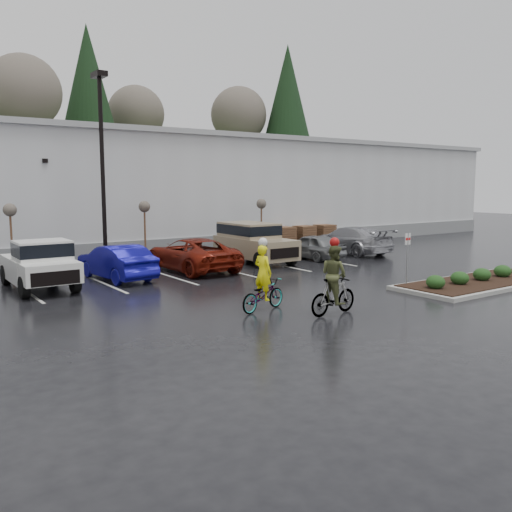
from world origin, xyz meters
TOP-DOWN VIEW (x-y plane):
  - ground at (0.00, 0.00)m, footprint 120.00×120.00m
  - warehouse at (0.00, 21.99)m, footprint 60.50×15.50m
  - wooded_ridge at (0.00, 45.00)m, footprint 80.00×25.00m
  - lamppost at (-4.00, 12.00)m, footprint 0.50×1.00m
  - sapling_west at (-8.00, 13.00)m, footprint 0.60×0.60m
  - sapling_mid at (-1.50, 13.00)m, footprint 0.60×0.60m
  - sapling_east at (6.00, 13.00)m, footprint 0.60×0.60m
  - pallet_stack_a at (8.50, 14.00)m, footprint 1.20×1.20m
  - pallet_stack_b at (10.20, 14.00)m, footprint 1.20×1.20m
  - pallet_stack_c at (12.00, 14.00)m, footprint 1.20×1.20m
  - curb_island at (7.00, -1.00)m, footprint 8.00×3.00m
  - mulch_bed at (7.00, -1.00)m, footprint 7.60×2.60m
  - shrub_a at (4.00, -1.00)m, footprint 0.70×0.70m
  - shrub_b at (5.50, -1.00)m, footprint 0.70×0.70m
  - shrub_c at (7.00, -1.00)m, footprint 0.70×0.70m
  - shrub_d at (8.50, -1.00)m, footprint 0.70×0.70m
  - fire_lane_sign at (3.80, 0.20)m, footprint 0.30×0.05m
  - pickup_white at (-7.94, 8.62)m, footprint 2.10×5.20m
  - car_blue at (-4.69, 8.77)m, footprint 2.12×4.71m
  - car_red at (-0.91, 8.99)m, footprint 2.67×5.63m
  - suv_tan at (3.09, 9.50)m, footprint 2.20×5.10m
  - car_grey at (6.43, 8.82)m, footprint 1.86×4.13m
  - car_far_silver at (9.70, 9.30)m, footprint 2.40×5.61m
  - cyclist_hivis at (-2.97, 0.39)m, footprint 2.05×1.13m
  - cyclist_olive at (-1.48, -1.30)m, footprint 1.90×0.93m

SIDE VIEW (x-z plane):
  - ground at x=0.00m, z-range 0.00..0.00m
  - curb_island at x=7.00m, z-range 0.00..0.15m
  - mulch_bed at x=7.00m, z-range 0.15..0.19m
  - shrub_a at x=4.00m, z-range 0.15..0.67m
  - shrub_b at x=5.50m, z-range 0.15..0.67m
  - shrub_c at x=7.00m, z-range 0.15..0.67m
  - shrub_d at x=8.50m, z-range 0.15..0.67m
  - pallet_stack_a at x=8.50m, z-range 0.00..1.35m
  - pallet_stack_b at x=10.20m, z-range 0.00..1.35m
  - pallet_stack_c at x=12.00m, z-range 0.00..1.35m
  - car_grey at x=6.43m, z-range 0.00..1.38m
  - cyclist_hivis at x=-2.97m, z-range -0.45..1.91m
  - car_blue at x=-4.69m, z-range 0.00..1.50m
  - car_red at x=-0.91m, z-range 0.00..1.55m
  - car_far_silver at x=9.70m, z-range 0.00..1.61m
  - cyclist_olive at x=-1.48m, z-range -0.33..2.09m
  - pickup_white at x=-7.94m, z-range 0.00..1.96m
  - suv_tan at x=3.09m, z-range 0.00..2.06m
  - fire_lane_sign at x=3.80m, z-range 0.31..2.51m
  - sapling_west at x=-8.00m, z-range 1.13..4.33m
  - sapling_mid at x=-1.50m, z-range 1.13..4.33m
  - sapling_east at x=6.00m, z-range 1.13..4.33m
  - wooded_ridge at x=0.00m, z-range 0.00..6.00m
  - warehouse at x=0.00m, z-range 0.05..7.25m
  - lamppost at x=-4.00m, z-range 1.07..10.30m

